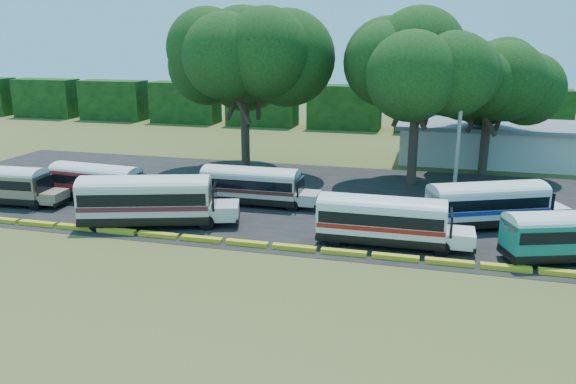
% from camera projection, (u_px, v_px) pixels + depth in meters
% --- Properties ---
extents(ground, '(160.00, 160.00, 0.00)m').
position_uv_depth(ground, '(218.00, 249.00, 33.95)').
color(ground, '#3E4E1A').
rests_on(ground, ground).
extents(asphalt_strip, '(64.00, 24.00, 0.02)m').
position_uv_depth(asphalt_strip, '(285.00, 197.00, 44.90)').
color(asphalt_strip, black).
rests_on(asphalt_strip, ground).
extents(curb, '(53.70, 0.45, 0.30)m').
position_uv_depth(curb, '(224.00, 241.00, 34.85)').
color(curb, gold).
rests_on(curb, ground).
extents(terminal_building, '(19.00, 9.00, 4.00)m').
position_uv_depth(terminal_building, '(492.00, 143.00, 57.02)').
color(terminal_building, beige).
rests_on(terminal_building, ground).
extents(treeline_backdrop, '(130.00, 4.00, 6.00)m').
position_uv_depth(treeline_backdrop, '(345.00, 107.00, 77.93)').
color(treeline_backdrop, black).
rests_on(treeline_backdrop, ground).
extents(bus_beige, '(9.13, 2.74, 2.96)m').
position_uv_depth(bus_beige, '(1.00, 183.00, 42.66)').
color(bus_beige, black).
rests_on(bus_beige, ground).
extents(bus_red, '(9.04, 2.94, 2.92)m').
position_uv_depth(bus_red, '(98.00, 180.00, 43.52)').
color(bus_red, black).
rests_on(bus_red, ground).
extents(bus_cream_west, '(10.90, 5.62, 3.49)m').
position_uv_depth(bus_cream_west, '(149.00, 198.00, 37.68)').
color(bus_cream_west, black).
rests_on(bus_cream_west, ground).
extents(bus_cream_east, '(9.01, 2.31, 2.96)m').
position_uv_depth(bus_cream_east, '(253.00, 184.00, 42.49)').
color(bus_cream_east, black).
rests_on(bus_cream_east, ground).
extents(bus_white_red, '(9.45, 2.44, 3.10)m').
position_uv_depth(bus_white_red, '(385.00, 218.00, 34.14)').
color(bus_white_red, black).
rests_on(bus_white_red, ground).
extents(bus_white_blue, '(9.68, 6.01, 3.14)m').
position_uv_depth(bus_white_blue, '(490.00, 202.00, 37.39)').
color(bus_white_blue, black).
rests_on(bus_white_blue, ground).
extents(bus_teal, '(9.18, 5.01, 2.94)m').
position_uv_depth(bus_teal, '(573.00, 233.00, 31.73)').
color(bus_teal, black).
rests_on(bus_teal, ground).
extents(tree_west, '(11.81, 11.81, 15.20)m').
position_uv_depth(tree_west, '(244.00, 55.00, 50.60)').
color(tree_west, '#322319').
rests_on(tree_west, ground).
extents(tree_center, '(10.49, 10.49, 14.95)m').
position_uv_depth(tree_center, '(419.00, 54.00, 46.21)').
color(tree_center, '#322319').
rests_on(tree_center, ground).
extents(tree_east, '(9.35, 9.35, 12.14)m').
position_uv_depth(tree_east, '(491.00, 80.00, 50.31)').
color(tree_east, '#322319').
rests_on(tree_east, ground).
extents(utility_pole, '(1.60, 0.30, 8.78)m').
position_uv_depth(utility_pole, '(458.00, 143.00, 43.16)').
color(utility_pole, gray).
rests_on(utility_pole, ground).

